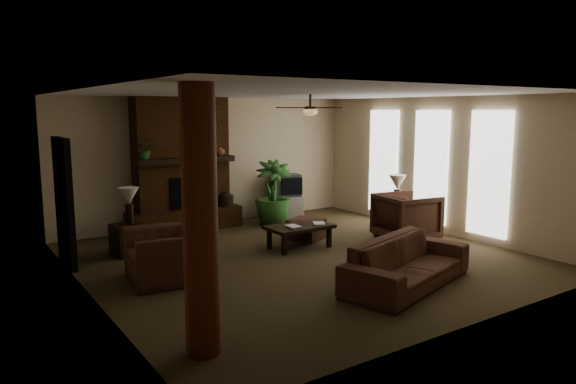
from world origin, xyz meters
TOP-DOWN VIEW (x-y plane):
  - room_shell at (0.00, 0.00)m, footprint 7.00×7.00m
  - fireplace at (-0.80, 3.22)m, footprint 2.40×0.70m
  - windows at (3.45, 0.20)m, footprint 0.08×3.65m
  - log_column at (-2.95, -2.40)m, footprint 0.36×0.36m
  - doorway at (-3.44, 1.80)m, footprint 0.10×1.00m
  - ceiling_fan at (0.40, 0.30)m, footprint 1.35×1.35m
  - sofa at (0.43, -2.06)m, footprint 2.45×1.32m
  - armchair_left at (-2.39, 0.14)m, footprint 0.91×1.26m
  - armchair_right at (2.39, -0.17)m, footprint 1.08×1.13m
  - coffee_table at (0.35, 0.55)m, footprint 1.20×0.70m
  - ottoman at (0.85, 1.03)m, footprint 0.80×0.80m
  - tv_stand at (1.72, 3.15)m, footprint 0.93×0.64m
  - tv at (1.77, 3.14)m, footprint 0.77×0.69m
  - floor_vase at (0.09, 2.98)m, footprint 0.34×0.34m
  - floor_plant at (1.03, 2.54)m, footprint 1.20×1.61m
  - side_table_left at (-2.42, 1.85)m, footprint 0.55×0.55m
  - lamp_left at (-2.38, 1.83)m, footprint 0.40×0.40m
  - side_table_right at (2.82, 0.48)m, footprint 0.66×0.66m
  - lamp_right at (2.80, 0.50)m, footprint 0.41×0.41m
  - mantel_plant at (-1.67, 2.98)m, footprint 0.48×0.51m
  - mantel_vase at (-0.01, 3.03)m, footprint 0.28×0.29m
  - book_a at (0.06, 0.49)m, footprint 0.22×0.04m
  - book_b at (0.62, 0.49)m, footprint 0.19×0.13m

SIDE VIEW (x-z plane):
  - ottoman at x=0.85m, z-range 0.00..0.40m
  - tv_stand at x=1.72m, z-range 0.00..0.50m
  - side_table_left at x=-2.42m, z-range 0.00..0.55m
  - side_table_right at x=2.82m, z-range 0.00..0.55m
  - coffee_table at x=0.35m, z-range 0.16..0.59m
  - floor_plant at x=1.03m, z-range 0.00..0.80m
  - floor_vase at x=0.09m, z-range 0.05..0.82m
  - sofa at x=0.43m, z-range 0.00..0.92m
  - armchair_left at x=-2.39m, z-range 0.00..1.02m
  - armchair_right at x=2.39m, z-range 0.00..1.03m
  - book_a at x=0.06m, z-range 0.43..0.72m
  - book_b at x=0.62m, z-range 0.43..0.72m
  - tv at x=1.77m, z-range 0.50..1.02m
  - lamp_left at x=-2.38m, z-range 0.68..1.33m
  - lamp_right at x=2.80m, z-range 0.68..1.33m
  - doorway at x=-3.44m, z-range 0.00..2.10m
  - fireplace at x=-0.80m, z-range -0.24..2.56m
  - windows at x=3.45m, z-range 0.17..2.53m
  - log_column at x=-2.95m, z-range 0.00..2.80m
  - room_shell at x=0.00m, z-range -2.10..4.90m
  - mantel_vase at x=-0.01m, z-range 1.56..1.78m
  - mantel_plant at x=-1.67m, z-range 1.56..1.89m
  - ceiling_fan at x=0.40m, z-range 2.34..2.72m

